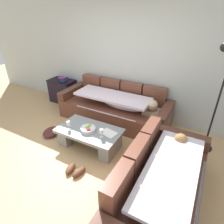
% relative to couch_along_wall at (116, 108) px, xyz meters
% --- Properties ---
extents(ground_plane, '(14.00, 14.00, 0.00)m').
position_rel_couch_along_wall_xyz_m(ground_plane, '(-0.08, -1.63, -0.33)').
color(ground_plane, tan).
extents(back_wall, '(9.00, 0.10, 2.70)m').
position_rel_couch_along_wall_xyz_m(back_wall, '(-0.08, 0.52, 1.02)').
color(back_wall, '#B8C2BE').
rests_on(back_wall, ground_plane).
extents(couch_along_wall, '(2.54, 0.92, 0.88)m').
position_rel_couch_along_wall_xyz_m(couch_along_wall, '(0.00, 0.00, 0.00)').
color(couch_along_wall, brown).
rests_on(couch_along_wall, ground_plane).
extents(couch_near_window, '(0.92, 2.03, 0.88)m').
position_rel_couch_along_wall_xyz_m(couch_near_window, '(1.52, -1.63, 0.01)').
color(couch_near_window, brown).
rests_on(couch_near_window, ground_plane).
extents(coffee_table, '(1.20, 0.68, 0.38)m').
position_rel_couch_along_wall_xyz_m(coffee_table, '(-0.01, -1.08, -0.09)').
color(coffee_table, gray).
rests_on(coffee_table, ground_plane).
extents(fruit_bowl, '(0.28, 0.28, 0.10)m').
position_rel_couch_along_wall_xyz_m(fruit_bowl, '(0.01, -1.13, 0.09)').
color(fruit_bowl, silver).
rests_on(fruit_bowl, coffee_table).
extents(wine_glass_near_left, '(0.07, 0.07, 0.17)m').
position_rel_couch_along_wall_xyz_m(wine_glass_near_left, '(-0.35, -1.25, 0.17)').
color(wine_glass_near_left, silver).
rests_on(wine_glass_near_left, coffee_table).
extents(wine_glass_near_right, '(0.07, 0.07, 0.17)m').
position_rel_couch_along_wall_xyz_m(wine_glass_near_right, '(0.32, -1.17, 0.17)').
color(wine_glass_near_right, silver).
rests_on(wine_glass_near_right, coffee_table).
extents(open_magazine, '(0.32, 0.26, 0.01)m').
position_rel_couch_along_wall_xyz_m(open_magazine, '(0.37, -1.01, 0.06)').
color(open_magazine, white).
rests_on(open_magazine, coffee_table).
extents(side_cabinet, '(0.72, 0.44, 0.64)m').
position_rel_couch_along_wall_xyz_m(side_cabinet, '(-1.81, 0.22, -0.01)').
color(side_cabinet, black).
rests_on(side_cabinet, ground_plane).
extents(book_stack_on_cabinet, '(0.18, 0.22, 0.10)m').
position_rel_couch_along_wall_xyz_m(book_stack_on_cabinet, '(-1.74, 0.22, 0.36)').
color(book_stack_on_cabinet, '#2D569E').
rests_on(book_stack_on_cabinet, side_cabinet).
extents(floor_lamp, '(0.33, 0.31, 1.95)m').
position_rel_couch_along_wall_xyz_m(floor_lamp, '(1.92, -0.13, 0.79)').
color(floor_lamp, black).
rests_on(floor_lamp, ground_plane).
extents(pair_of_shoes, '(0.34, 0.29, 0.09)m').
position_rel_couch_along_wall_xyz_m(pair_of_shoes, '(0.16, -1.78, -0.28)').
color(pair_of_shoes, '#59331E').
rests_on(pair_of_shoes, ground_plane).
extents(crumpled_garment, '(0.38, 0.45, 0.12)m').
position_rel_couch_along_wall_xyz_m(crumpled_garment, '(-0.95, -1.16, -0.27)').
color(crumpled_garment, '#4C2323').
rests_on(crumpled_garment, ground_plane).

